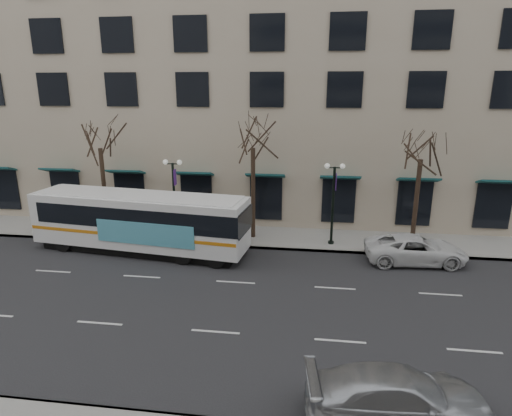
% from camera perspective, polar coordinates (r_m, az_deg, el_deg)
% --- Properties ---
extents(ground, '(160.00, 160.00, 0.00)m').
position_cam_1_polar(ground, '(20.13, -3.94, -12.68)').
color(ground, black).
rests_on(ground, ground).
extents(sidewalk_far, '(80.00, 4.00, 0.15)m').
position_cam_1_polar(sidewalk_far, '(28.00, 9.89, -4.24)').
color(sidewalk_far, gray).
rests_on(sidewalk_far, ground).
extents(building_hotel, '(40.00, 20.00, 24.00)m').
position_cam_1_polar(building_hotel, '(38.77, -0.88, 19.48)').
color(building_hotel, tan).
rests_on(building_hotel, ground).
extents(tree_far_left, '(3.60, 3.60, 8.34)m').
position_cam_1_polar(tree_far_left, '(29.59, -20.24, 9.32)').
color(tree_far_left, black).
rests_on(tree_far_left, ground).
extents(tree_far_mid, '(3.60, 3.60, 8.55)m').
position_cam_1_polar(tree_far_mid, '(26.48, -0.41, 10.06)').
color(tree_far_mid, black).
rests_on(tree_far_mid, ground).
extents(tree_far_right, '(3.60, 3.60, 8.06)m').
position_cam_1_polar(tree_far_right, '(27.03, 21.31, 8.07)').
color(tree_far_right, black).
rests_on(tree_far_right, ground).
extents(lamp_post_left, '(1.22, 0.45, 5.21)m').
position_cam_1_polar(lamp_post_left, '(27.73, -10.84, 1.72)').
color(lamp_post_left, black).
rests_on(lamp_post_left, ground).
extents(lamp_post_right, '(1.22, 0.45, 5.21)m').
position_cam_1_polar(lamp_post_right, '(26.38, 10.26, 1.02)').
color(lamp_post_right, black).
rests_on(lamp_post_right, ground).
extents(city_bus, '(13.30, 4.41, 3.54)m').
position_cam_1_polar(city_bus, '(26.28, -15.08, -1.64)').
color(city_bus, white).
rests_on(city_bus, ground).
extents(silver_car, '(5.71, 2.87, 1.59)m').
position_cam_1_polar(silver_car, '(14.45, 18.40, -22.73)').
color(silver_car, '#B6B9BE').
rests_on(silver_car, ground).
extents(white_pickup, '(5.73, 2.94, 1.55)m').
position_cam_1_polar(white_pickup, '(25.80, 20.49, -5.18)').
color(white_pickup, white).
rests_on(white_pickup, ground).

